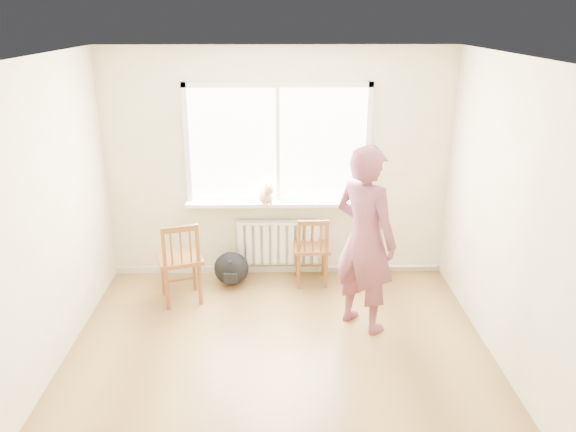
{
  "coord_description": "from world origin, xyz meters",
  "views": [
    {
      "loc": [
        -0.0,
        -4.06,
        3.03
      ],
      "look_at": [
        0.1,
        1.2,
        1.11
      ],
      "focal_mm": 35.0,
      "sensor_mm": 36.0,
      "label": 1
    }
  ],
  "objects_px": {
    "chair_left": "(181,262)",
    "chair_right": "(312,251)",
    "person": "(365,240)",
    "backpack": "(231,268)",
    "cat": "(266,194)"
  },
  "relations": [
    {
      "from": "chair_left",
      "to": "chair_right",
      "type": "height_order",
      "value": "chair_left"
    },
    {
      "from": "person",
      "to": "backpack",
      "type": "relative_size",
      "value": 4.68
    },
    {
      "from": "chair_left",
      "to": "cat",
      "type": "bearing_deg",
      "value": -166.92
    },
    {
      "from": "chair_left",
      "to": "person",
      "type": "height_order",
      "value": "person"
    },
    {
      "from": "person",
      "to": "cat",
      "type": "distance_m",
      "value": 1.47
    },
    {
      "from": "cat",
      "to": "backpack",
      "type": "bearing_deg",
      "value": -177.26
    },
    {
      "from": "chair_right",
      "to": "chair_left",
      "type": "bearing_deg",
      "value": 14.12
    },
    {
      "from": "person",
      "to": "backpack",
      "type": "bearing_deg",
      "value": 11.72
    },
    {
      "from": "chair_left",
      "to": "person",
      "type": "distance_m",
      "value": 2.03
    },
    {
      "from": "chair_left",
      "to": "cat",
      "type": "distance_m",
      "value": 1.23
    },
    {
      "from": "cat",
      "to": "backpack",
      "type": "relative_size",
      "value": 1.05
    },
    {
      "from": "cat",
      "to": "person",
      "type": "bearing_deg",
      "value": -63.95
    },
    {
      "from": "person",
      "to": "chair_left",
      "type": "bearing_deg",
      "value": 30.25
    },
    {
      "from": "chair_left",
      "to": "chair_right",
      "type": "bearing_deg",
      "value": 177.78
    },
    {
      "from": "chair_right",
      "to": "backpack",
      "type": "height_order",
      "value": "chair_right"
    }
  ]
}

